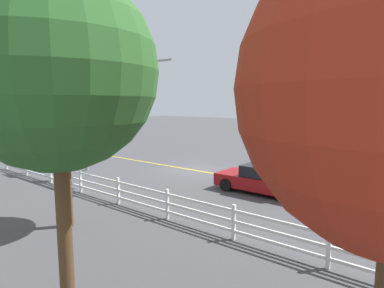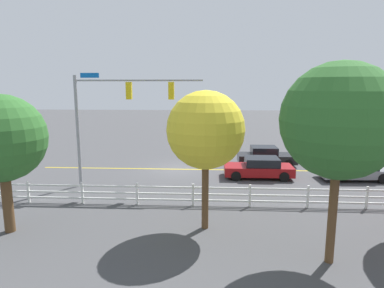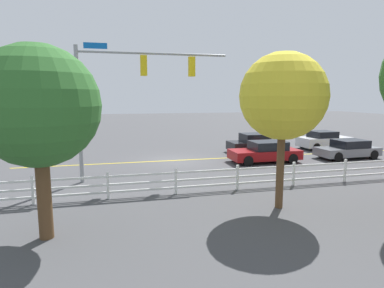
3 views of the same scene
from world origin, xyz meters
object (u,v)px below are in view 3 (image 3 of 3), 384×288
Objects in this scene: tree_2 at (283,97)px; car_0 at (348,149)px; car_1 at (256,143)px; car_3 at (265,152)px; car_2 at (324,140)px; tree_3 at (38,107)px.

car_0 is at bearing -140.41° from tree_2.
car_3 is (1.03, 3.58, -0.02)m from car_1.
car_1 is at bearing -105.71° from car_3.
car_1 is 3.73m from car_3.
tree_3 reaches higher than car_2.
car_3 is (7.15, 3.85, -0.04)m from car_2.
tree_3 is (18.87, 12.81, 3.26)m from car_2.
tree_3 is at bearing 23.61° from car_0.
tree_2 is (3.50, 8.18, 3.59)m from car_3.
tree_2 reaches higher than car_3.
car_1 is 13.10m from tree_2.
tree_3 is at bearing 5.43° from tree_2.
car_0 is at bearing -106.68° from car_2.
tree_2 is 8.26m from tree_3.
car_0 is 6.14m from car_3.
tree_2 is at bearing -134.18° from car_2.
car_0 is at bearing -153.88° from tree_3.
tree_2 reaches higher than car_2.
tree_2 is (9.64, 7.97, 3.63)m from car_0.
car_1 is 1.02× the size of car_2.
tree_3 is (12.75, 12.54, 3.28)m from car_1.
car_3 is at bearing -154.35° from car_2.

